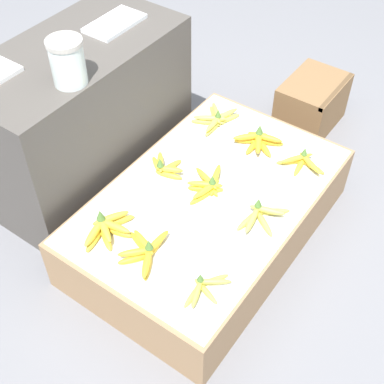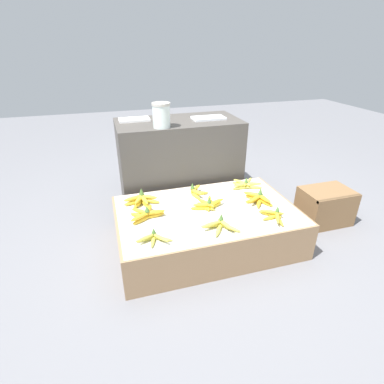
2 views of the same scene
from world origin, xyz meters
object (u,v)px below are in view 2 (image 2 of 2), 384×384
(banana_bunch_middle_left, at_px, (146,214))
(banana_bunch_front_midleft, at_px, (220,225))
(banana_bunch_middle_midright, at_px, (258,199))
(banana_bunch_back_midleft, at_px, (196,191))
(banana_bunch_middle_midleft, at_px, (208,204))
(wooden_crate, at_px, (325,206))
(foam_tray_white, at_px, (134,120))
(banana_bunch_back_midright, at_px, (246,184))
(banana_bunch_front_left, at_px, (154,238))
(banana_bunch_back_left, at_px, (142,200))
(glass_jar, at_px, (161,115))
(banana_bunch_front_midright, at_px, (274,215))

(banana_bunch_middle_left, bearing_deg, banana_bunch_front_midleft, -32.75)
(banana_bunch_middle_midright, relative_size, banana_bunch_back_midleft, 1.08)
(banana_bunch_middle_midleft, bearing_deg, wooden_crate, -0.97)
(banana_bunch_front_midleft, relative_size, foam_tray_white, 0.95)
(banana_bunch_middle_left, relative_size, banana_bunch_back_midright, 1.00)
(banana_bunch_back_midleft, xyz_separation_m, banana_bunch_back_midright, (0.43, 0.01, -0.00))
(banana_bunch_front_left, distance_m, banana_bunch_back_midright, 0.99)
(banana_bunch_back_left, relative_size, banana_bunch_back_midright, 1.08)
(wooden_crate, distance_m, banana_bunch_back_left, 1.48)
(wooden_crate, relative_size, banana_bunch_middle_midleft, 1.50)
(glass_jar, bearing_deg, banana_bunch_middle_midright, -43.41)
(banana_bunch_front_midleft, xyz_separation_m, glass_jar, (-0.18, 0.80, 0.53))
(foam_tray_white, bearing_deg, banana_bunch_front_midleft, -71.66)
(foam_tray_white, bearing_deg, banana_bunch_middle_midright, -47.80)
(banana_bunch_middle_midright, bearing_deg, wooden_crate, 0.97)
(banana_bunch_front_left, distance_m, glass_jar, 1.00)
(banana_bunch_front_midleft, bearing_deg, banana_bunch_middle_midright, 31.70)
(wooden_crate, distance_m, banana_bunch_middle_midright, 0.65)
(wooden_crate, distance_m, banana_bunch_front_left, 1.49)
(banana_bunch_middle_midright, relative_size, glass_jar, 1.18)
(banana_bunch_back_left, bearing_deg, banana_bunch_front_midleft, -48.00)
(banana_bunch_back_left, bearing_deg, banana_bunch_back_midleft, 3.89)
(banana_bunch_front_midright, distance_m, banana_bunch_middle_midright, 0.24)
(banana_bunch_front_midleft, relative_size, banana_bunch_back_left, 0.91)
(banana_bunch_middle_left, xyz_separation_m, banana_bunch_back_midleft, (0.42, 0.23, -0.00))
(banana_bunch_back_left, distance_m, banana_bunch_back_midright, 0.85)
(banana_bunch_back_midright, distance_m, glass_jar, 0.86)
(banana_bunch_middle_midright, bearing_deg, banana_bunch_front_midleft, -148.30)
(banana_bunch_front_midleft, xyz_separation_m, banana_bunch_middle_midleft, (0.02, 0.28, 0.00))
(banana_bunch_front_midright, bearing_deg, banana_bunch_middle_midleft, 144.80)
(banana_bunch_back_left, bearing_deg, banana_bunch_back_midright, 2.31)
(banana_bunch_front_midleft, height_order, banana_bunch_middle_midleft, banana_bunch_middle_midleft)
(glass_jar, distance_m, foam_tray_white, 0.35)
(banana_bunch_middle_left, distance_m, banana_bunch_middle_midright, 0.83)
(banana_bunch_front_left, relative_size, banana_bunch_front_midleft, 0.91)
(wooden_crate, bearing_deg, banana_bunch_middle_left, 179.53)
(banana_bunch_front_midleft, distance_m, foam_tray_white, 1.24)
(banana_bunch_back_midleft, bearing_deg, banana_bunch_back_left, -176.11)
(banana_bunch_front_midright, bearing_deg, banana_bunch_middle_left, 162.40)
(banana_bunch_front_midright, xyz_separation_m, banana_bunch_middle_midright, (0.01, 0.24, 0.01))
(banana_bunch_middle_left, relative_size, banana_bunch_back_midleft, 1.21)
(banana_bunch_back_midright, bearing_deg, glass_jar, 153.92)
(banana_bunch_back_left, bearing_deg, banana_bunch_front_left, -89.78)
(banana_bunch_back_midleft, bearing_deg, banana_bunch_back_midright, 0.75)
(banana_bunch_middle_left, distance_m, glass_jar, 0.79)
(banana_bunch_front_left, relative_size, banana_bunch_middle_midleft, 0.84)
(banana_bunch_front_midright, distance_m, banana_bunch_middle_left, 0.86)
(banana_bunch_front_midright, xyz_separation_m, banana_bunch_middle_left, (-0.82, 0.26, 0.01))
(banana_bunch_back_left, bearing_deg, foam_tray_white, 84.30)
(glass_jar, bearing_deg, banana_bunch_back_midleft, -59.03)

